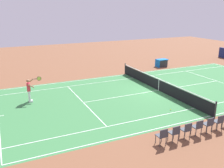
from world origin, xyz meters
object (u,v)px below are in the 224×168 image
object	(u,v)px
spectator_chair_2	(219,121)
spectator_chair_3	(209,124)
spectator_chair_4	(198,126)
spectator_chair_6	(175,132)
spectator_chair_5	(186,129)
tennis_ball	(171,110)
equipment_cart_tarped	(162,63)
spectator_chair_7	(162,135)
tennis_player_near	(29,89)
tennis_net	(159,85)

from	to	relation	value
spectator_chair_2	spectator_chair_3	world-z (taller)	same
spectator_chair_4	spectator_chair_6	world-z (taller)	same
spectator_chair_3	spectator_chair_5	xyz separation A→B (m)	(1.49, 0.00, 0.00)
tennis_ball	equipment_cart_tarped	size ratio (longest dim) A/B	0.05
spectator_chair_6	spectator_chair_7	xyz separation A→B (m)	(0.75, 0.00, 0.00)
spectator_chair_6	equipment_cart_tarped	bearing A→B (deg)	-123.62
tennis_player_near	spectator_chair_2	xyz separation A→B (m)	(-8.73, 8.79, -0.41)
tennis_ball	equipment_cart_tarped	xyz separation A→B (m)	(-6.93, -10.65, 0.40)
tennis_player_near	spectator_chair_7	world-z (taller)	tennis_player_near
spectator_chair_4	equipment_cart_tarped	xyz separation A→B (m)	(-7.78, -13.94, -0.08)
tennis_player_near	spectator_chair_3	distance (m)	11.88
spectator_chair_2	tennis_player_near	bearing A→B (deg)	-45.20
spectator_chair_6	tennis_ball	bearing A→B (deg)	-125.41
tennis_player_near	tennis_ball	bearing A→B (deg)	145.82
spectator_chair_3	spectator_chair_6	bearing A→B (deg)	0.00
tennis_net	spectator_chair_3	xyz separation A→B (m)	(1.78, 7.01, 0.03)
tennis_player_near	spectator_chair_4	distance (m)	11.39
spectator_chair_3	spectator_chair_7	bearing A→B (deg)	0.00
tennis_player_near	spectator_chair_5	xyz separation A→B (m)	(-6.49, 8.79, -0.41)
tennis_net	spectator_chair_3	distance (m)	7.23
spectator_chair_2	spectator_chair_7	world-z (taller)	same
spectator_chair_6	spectator_chair_2	bearing A→B (deg)	180.00
tennis_net	tennis_ball	bearing A→B (deg)	65.76
tennis_ball	spectator_chair_2	xyz separation A→B (m)	(-0.64, 3.30, 0.49)
spectator_chair_2	spectator_chair_5	world-z (taller)	same
tennis_player_near	tennis_ball	xyz separation A→B (m)	(-8.09, 5.49, -0.90)
spectator_chair_7	equipment_cart_tarped	size ratio (longest dim) A/B	0.70
tennis_net	spectator_chair_5	bearing A→B (deg)	64.99
spectator_chair_6	spectator_chair_7	bearing A→B (deg)	0.00
tennis_ball	spectator_chair_6	distance (m)	4.07
spectator_chair_2	spectator_chair_7	distance (m)	3.73
spectator_chair_6	spectator_chair_7	distance (m)	0.75
spectator_chair_4	equipment_cart_tarped	size ratio (longest dim) A/B	0.70
tennis_player_near	spectator_chair_3	bearing A→B (deg)	132.24
spectator_chair_7	spectator_chair_4	bearing A→B (deg)	180.00
spectator_chair_3	equipment_cart_tarped	xyz separation A→B (m)	(-7.03, -13.94, -0.08)
spectator_chair_7	tennis_net	bearing A→B (deg)	-124.20
tennis_ball	spectator_chair_3	size ratio (longest dim) A/B	0.08
spectator_chair_2	spectator_chair_7	bearing A→B (deg)	0.00
tennis_ball	equipment_cart_tarped	distance (m)	12.71
spectator_chair_2	equipment_cart_tarped	world-z (taller)	spectator_chair_2
tennis_ball	spectator_chair_6	size ratio (longest dim) A/B	0.08
spectator_chair_7	spectator_chair_6	bearing A→B (deg)	180.00
tennis_net	spectator_chair_3	world-z (taller)	tennis_net
spectator_chair_4	tennis_player_near	bearing A→B (deg)	-50.54
tennis_ball	spectator_chair_7	bearing A→B (deg)	46.85
tennis_ball	spectator_chair_5	distance (m)	3.70
tennis_player_near	spectator_chair_5	distance (m)	10.94
spectator_chair_7	equipment_cart_tarped	bearing A→B (deg)	-125.70
tennis_ball	spectator_chair_2	size ratio (longest dim) A/B	0.08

